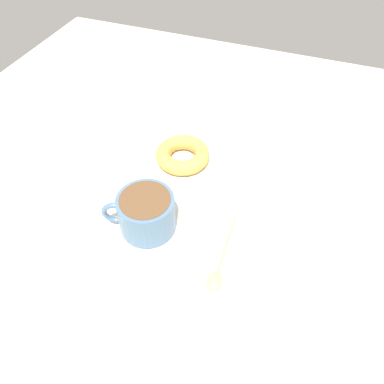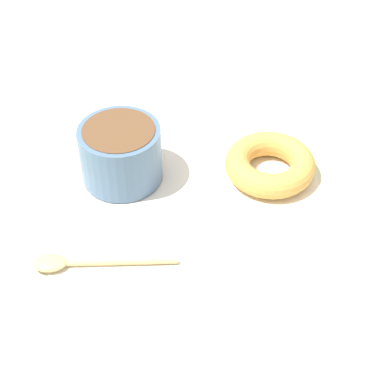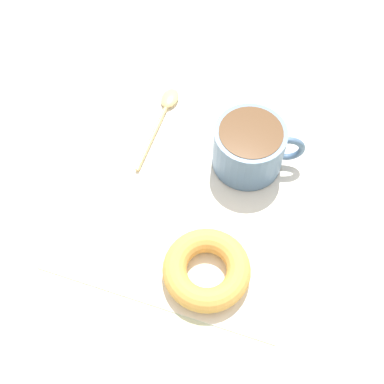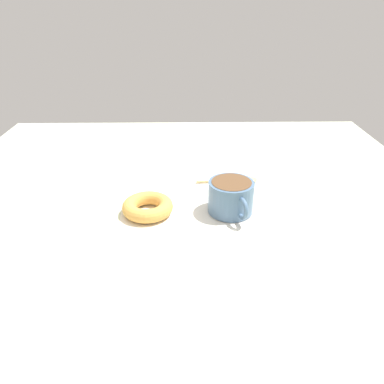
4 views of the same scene
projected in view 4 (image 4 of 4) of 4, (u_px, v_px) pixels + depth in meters
ground_plane at (188, 211)px, 81.80cm from camera, size 120.00×120.00×2.00cm
napkin at (192, 200)px, 83.48cm from camera, size 31.42×31.42×0.30cm
coffee_cup at (232, 196)px, 77.44cm from camera, size 9.43×11.89×6.88cm
donut at (149, 207)px, 77.86cm from camera, size 10.63×10.63×2.94cm
spoon at (241, 180)px, 91.30cm from camera, size 14.95×2.54×0.90cm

